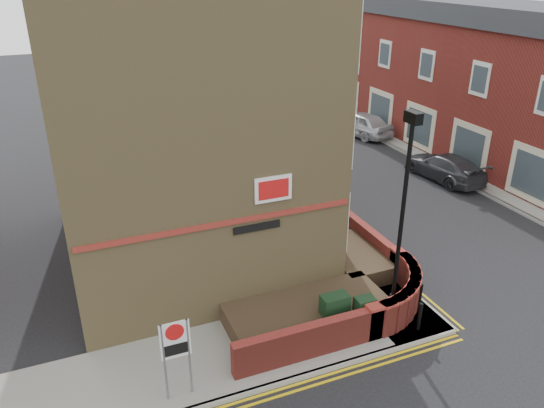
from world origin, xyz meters
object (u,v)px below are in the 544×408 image
(zone_sign, at_px, (176,346))
(silver_car_near, at_px, (295,168))
(lamppost, at_px, (402,221))
(utility_cabinet_large, at_px, (334,313))

(zone_sign, bearing_deg, silver_car_near, 54.34)
(lamppost, relative_size, silver_car_near, 1.54)
(lamppost, height_order, silver_car_near, lamppost)
(utility_cabinet_large, xyz_separation_m, silver_car_near, (3.90, 11.18, -0.05))
(utility_cabinet_large, bearing_deg, silver_car_near, 70.77)
(lamppost, height_order, utility_cabinet_large, lamppost)
(utility_cabinet_large, distance_m, zone_sign, 4.86)
(utility_cabinet_large, xyz_separation_m, zone_sign, (-4.70, -0.80, 0.92))
(utility_cabinet_large, distance_m, silver_car_near, 11.84)
(lamppost, height_order, zone_sign, lamppost)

